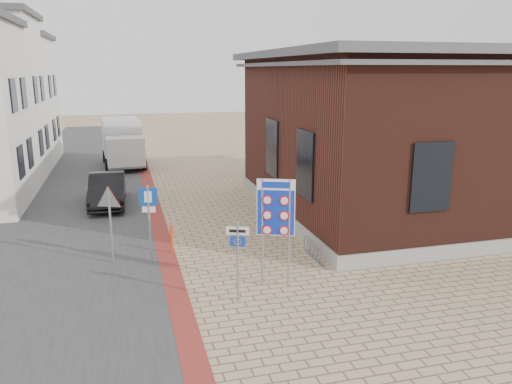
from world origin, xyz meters
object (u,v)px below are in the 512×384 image
parking_sign (149,211)px  bollard (172,239)px  sedan (107,190)px  essen_sign (238,250)px  border_sign (276,210)px  box_truck (122,142)px

parking_sign → bollard: size_ratio=2.59×
sedan → bollard: (2.20, -6.98, -0.23)m
essen_sign → parking_sign: parking_sign is taller
border_sign → parking_sign: (-3.34, 2.60, -0.51)m
sedan → border_sign: bearing=-63.9°
sedan → essen_sign: (3.55, -11.02, 0.72)m
box_truck → border_sign: size_ratio=1.84×
border_sign → parking_sign: bearing=163.7°
sedan → bollard: 7.32m
box_truck → bollard: box_truck is taller
essen_sign → parking_sign: bearing=144.2°
border_sign → parking_sign: size_ratio=1.22×
sedan → parking_sign: bearing=-78.1°
box_truck → bollard: 16.79m
sedan → box_truck: size_ratio=0.76×
border_sign → sedan: bearing=136.6°
box_truck → parking_sign: bearing=-91.5°
sedan → bollard: size_ratio=4.42×
sedan → box_truck: (0.79, 9.72, 0.80)m
sedan → bollard: bearing=-71.4°
bollard → parking_sign: bearing=-134.2°
sedan → essen_sign: bearing=-71.0°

